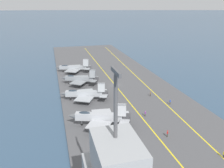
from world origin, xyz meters
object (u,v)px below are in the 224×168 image
object	(u,v)px
crew_purple_vest	(145,113)
crew_blue_vest	(170,102)
parked_jet_third	(80,79)
crew_brown_vest	(150,94)
parked_jet_nearest	(100,117)
parked_jet_second	(85,93)
parked_jet_fourth	(74,67)
crew_yellow_vest	(224,154)
crew_red_vest	(167,133)

from	to	relation	value
crew_purple_vest	crew_blue_vest	distance (m)	12.54
parked_jet_third	crew_brown_vest	xyz separation A→B (m)	(-18.71, -22.35, -1.59)
parked_jet_nearest	crew_blue_vest	distance (m)	26.35
parked_jet_nearest	parked_jet_third	bearing A→B (deg)	1.12
parked_jet_third	crew_purple_vest	size ratio (longest dim) A/B	8.86
parked_jet_second	parked_jet_fourth	xyz separation A→B (m)	(35.38, -0.07, -0.17)
parked_jet_nearest	parked_jet_third	size ratio (longest dim) A/B	1.10
parked_jet_second	crew_brown_vest	size ratio (longest dim) A/B	9.64
crew_yellow_vest	crew_purple_vest	size ratio (longest dim) A/B	1.01
parked_jet_nearest	crew_brown_vest	xyz separation A→B (m)	(16.47, -21.66, -1.81)
crew_brown_vest	crew_blue_vest	xyz separation A→B (m)	(-8.24, -3.30, -0.00)
parked_jet_nearest	crew_purple_vest	xyz separation A→B (m)	(2.32, -13.91, -1.81)
parked_jet_nearest	crew_yellow_vest	bearing A→B (deg)	-131.41
crew_blue_vest	parked_jet_third	bearing A→B (deg)	43.59
crew_yellow_vest	crew_purple_vest	distance (m)	24.06
crew_yellow_vest	crew_blue_vest	xyz separation A→B (m)	(28.29, -2.22, -0.02)
crew_brown_vest	crew_yellow_vest	bearing A→B (deg)	-178.31
crew_yellow_vest	crew_red_vest	distance (m)	13.14
crew_purple_vest	crew_brown_vest	bearing A→B (deg)	-28.72
crew_yellow_vest	crew_blue_vest	distance (m)	28.38
parked_jet_nearest	crew_blue_vest	size ratio (longest dim) A/B	9.82
parked_jet_second	crew_blue_vest	distance (m)	28.32
crew_red_vest	crew_brown_vest	size ratio (longest dim) A/B	1.05
parked_jet_fourth	crew_yellow_vest	bearing A→B (deg)	-162.16
parked_jet_third	crew_red_vest	bearing A→B (deg)	-160.68
parked_jet_third	crew_yellow_vest	distance (m)	60.03
crew_yellow_vest	parked_jet_fourth	bearing A→B (deg)	17.84
crew_purple_vest	parked_jet_third	bearing A→B (deg)	23.94
parked_jet_nearest	crew_purple_vest	world-z (taller)	parked_jet_nearest
parked_jet_second	parked_jet_fourth	bearing A→B (deg)	-0.11
parked_jet_second	crew_yellow_vest	xyz separation A→B (m)	(-38.92, -23.99, -1.39)
crew_red_vest	crew_purple_vest	world-z (taller)	crew_red_vest
parked_jet_fourth	crew_purple_vest	size ratio (longest dim) A/B	9.93
crew_red_vest	parked_jet_fourth	bearing A→B (deg)	14.22
crew_yellow_vest	crew_blue_vest	size ratio (longest dim) A/B	1.02
parked_jet_fourth	crew_blue_vest	world-z (taller)	parked_jet_fourth
crew_red_vest	crew_purple_vest	size ratio (longest dim) A/B	1.04
parked_jet_third	parked_jet_fourth	world-z (taller)	parked_jet_third
crew_yellow_vest	crew_purple_vest	world-z (taller)	crew_yellow_vest
crew_blue_vest	parked_jet_nearest	bearing A→B (deg)	108.25
parked_jet_third	parked_jet_fourth	distance (m)	19.07
parked_jet_second	parked_jet_fourth	distance (m)	35.38
crew_red_vest	parked_jet_third	bearing A→B (deg)	19.32
crew_yellow_vest	crew_purple_vest	bearing A→B (deg)	21.55
crew_purple_vest	crew_brown_vest	size ratio (longest dim) A/B	1.01
crew_yellow_vest	crew_red_vest	xyz separation A→B (m)	(10.60, 7.78, 0.04)
crew_yellow_vest	crew_brown_vest	world-z (taller)	crew_yellow_vest
crew_red_vest	crew_blue_vest	size ratio (longest dim) A/B	1.06
parked_jet_third	crew_purple_vest	bearing A→B (deg)	-156.06
parked_jet_second	parked_jet_third	world-z (taller)	parked_jet_third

